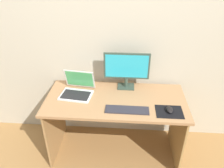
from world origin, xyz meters
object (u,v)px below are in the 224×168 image
object	(u,v)px
keyboard_external	(127,110)
mouse	(170,110)
monitor	(127,69)
laptop	(77,90)

from	to	relation	value
keyboard_external	mouse	world-z (taller)	mouse
keyboard_external	mouse	bearing A→B (deg)	2.08
monitor	mouse	xyz separation A→B (m)	(0.41, -0.40, -0.20)
keyboard_external	mouse	xyz separation A→B (m)	(0.39, 0.01, 0.02)
monitor	mouse	distance (m)	0.61
monitor	laptop	size ratio (longest dim) A/B	1.37
monitor	laptop	xyz separation A→B (m)	(-0.50, -0.16, -0.18)
keyboard_external	mouse	size ratio (longest dim) A/B	4.10
keyboard_external	mouse	distance (m)	0.39
monitor	mouse	world-z (taller)	monitor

